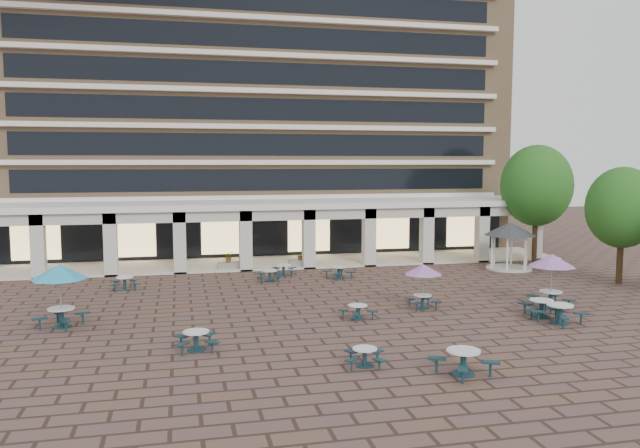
# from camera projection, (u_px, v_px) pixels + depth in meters

# --- Properties ---
(ground) EXTENTS (120.00, 120.00, 0.00)m
(ground) POSITION_uv_depth(u_px,v_px,m) (318.00, 313.00, 29.47)
(ground) COLOR brown
(ground) RESTS_ON ground
(apartment_building) EXTENTS (40.00, 15.50, 25.20)m
(apartment_building) POSITION_uv_depth(u_px,v_px,m) (253.00, 97.00, 52.93)
(apartment_building) COLOR tan
(apartment_building) RESTS_ON ground
(retail_arcade) EXTENTS (42.00, 6.60, 4.40)m
(retail_arcade) POSITION_uv_depth(u_px,v_px,m) (272.00, 221.00, 43.53)
(retail_arcade) COLOR white
(retail_arcade) RESTS_ON ground
(picnic_table_1) EXTENTS (1.69, 1.69, 0.65)m
(picnic_table_1) POSITION_uv_depth(u_px,v_px,m) (365.00, 355.00, 21.80)
(picnic_table_1) COLOR #13333A
(picnic_table_1) RESTS_ON ground
(picnic_table_2) EXTENTS (2.28, 2.28, 0.85)m
(picnic_table_2) POSITION_uv_depth(u_px,v_px,m) (463.00, 360.00, 20.92)
(picnic_table_2) COLOR #13333A
(picnic_table_2) RESTS_ON ground
(picnic_table_3) EXTENTS (2.34, 2.34, 0.87)m
(picnic_table_3) POSITION_uv_depth(u_px,v_px,m) (560.00, 312.00, 27.53)
(picnic_table_3) COLOR #13333A
(picnic_table_3) RESTS_ON ground
(picnic_table_4) EXTENTS (2.37, 2.37, 2.74)m
(picnic_table_4) POSITION_uv_depth(u_px,v_px,m) (60.00, 274.00, 26.76)
(picnic_table_4) COLOR #13333A
(picnic_table_4) RESTS_ON ground
(picnic_table_5) EXTENTS (1.72, 1.72, 0.75)m
(picnic_table_5) POSITION_uv_depth(u_px,v_px,m) (196.00, 339.00, 23.64)
(picnic_table_5) COLOR #13333A
(picnic_table_5) RESTS_ON ground
(picnic_table_6) EXTENTS (1.88, 1.88, 2.17)m
(picnic_table_6) POSITION_uv_depth(u_px,v_px,m) (423.00, 271.00, 30.28)
(picnic_table_6) COLOR #13333A
(picnic_table_6) RESTS_ON ground
(picnic_table_7) EXTENTS (2.17, 2.17, 0.82)m
(picnic_table_7) POSITION_uv_depth(u_px,v_px,m) (541.00, 307.00, 28.70)
(picnic_table_7) COLOR #13333A
(picnic_table_7) RESTS_ON ground
(picnic_table_8) EXTENTS (1.73, 1.73, 0.72)m
(picnic_table_8) POSITION_uv_depth(u_px,v_px,m) (125.00, 282.00, 34.89)
(picnic_table_8) COLOR #13333A
(picnic_table_8) RESTS_ON ground
(picnic_table_9) EXTENTS (1.79, 1.79, 0.66)m
(picnic_table_9) POSITION_uv_depth(u_px,v_px,m) (358.00, 311.00, 28.36)
(picnic_table_9) COLOR #13333A
(picnic_table_9) RESTS_ON ground
(picnic_table_10) EXTENTS (1.99, 1.99, 0.75)m
(picnic_table_10) POSITION_uv_depth(u_px,v_px,m) (339.00, 271.00, 38.19)
(picnic_table_10) COLOR #13333A
(picnic_table_10) RESTS_ON ground
(picnic_table_11) EXTENTS (2.28, 2.28, 2.63)m
(picnic_table_11) POSITION_uv_depth(u_px,v_px,m) (552.00, 263.00, 30.44)
(picnic_table_11) COLOR #13333A
(picnic_table_11) RESTS_ON ground
(picnic_table_12) EXTENTS (1.60, 1.60, 0.68)m
(picnic_table_12) POSITION_uv_depth(u_px,v_px,m) (270.00, 275.00, 37.23)
(picnic_table_12) COLOR #13333A
(picnic_table_12) RESTS_ON ground
(picnic_table_13) EXTENTS (1.81, 1.81, 0.71)m
(picnic_table_13) POSITION_uv_depth(u_px,v_px,m) (284.00, 269.00, 39.13)
(picnic_table_13) COLOR #13333A
(picnic_table_13) RESTS_ON ground
(gazebo) EXTENTS (3.35, 3.35, 3.11)m
(gazebo) POSITION_uv_depth(u_px,v_px,m) (510.00, 234.00, 41.31)
(gazebo) COLOR beige
(gazebo) RESTS_ON ground
(tree_east_a) EXTENTS (4.12, 4.12, 6.86)m
(tree_east_a) POSITION_uv_depth(u_px,v_px,m) (622.00, 208.00, 36.21)
(tree_east_a) COLOR #42301A
(tree_east_a) RESTS_ON ground
(tree_east_c) EXTENTS (5.01, 5.01, 8.34)m
(tree_east_c) POSITION_uv_depth(u_px,v_px,m) (537.00, 186.00, 44.10)
(tree_east_c) COLOR #42301A
(tree_east_c) RESTS_ON ground
(planter_left) EXTENTS (1.50, 0.60, 1.22)m
(planter_left) POSITION_uv_depth(u_px,v_px,m) (229.00, 263.00, 41.24)
(planter_left) COLOR gray
(planter_left) RESTS_ON ground
(planter_right) EXTENTS (1.50, 0.60, 1.16)m
(planter_right) POSITION_uv_depth(u_px,v_px,m) (300.00, 261.00, 42.30)
(planter_right) COLOR gray
(planter_right) RESTS_ON ground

